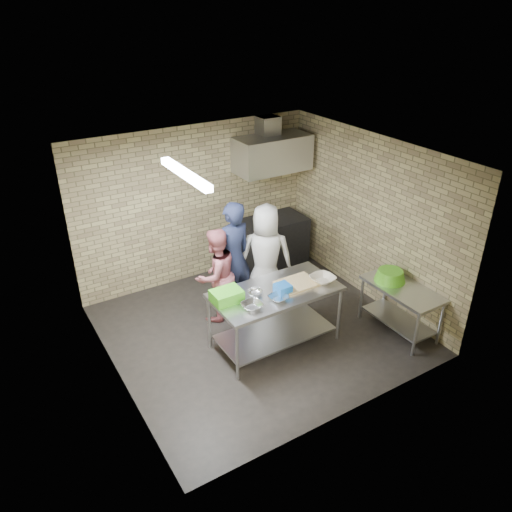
% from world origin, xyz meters
% --- Properties ---
extents(floor, '(4.20, 4.20, 0.00)m').
position_xyz_m(floor, '(0.00, 0.00, 0.00)').
color(floor, black).
rests_on(floor, ground).
extents(ceiling, '(4.20, 4.20, 0.00)m').
position_xyz_m(ceiling, '(0.00, 0.00, 2.70)').
color(ceiling, black).
rests_on(ceiling, ground).
extents(back_wall, '(4.20, 0.06, 2.70)m').
position_xyz_m(back_wall, '(0.00, 2.00, 1.35)').
color(back_wall, tan).
rests_on(back_wall, ground).
extents(front_wall, '(4.20, 0.06, 2.70)m').
position_xyz_m(front_wall, '(0.00, -2.00, 1.35)').
color(front_wall, tan).
rests_on(front_wall, ground).
extents(left_wall, '(0.06, 4.00, 2.70)m').
position_xyz_m(left_wall, '(-2.10, 0.00, 1.35)').
color(left_wall, tan).
rests_on(left_wall, ground).
extents(right_wall, '(0.06, 4.00, 2.70)m').
position_xyz_m(right_wall, '(2.10, 0.00, 1.35)').
color(right_wall, tan).
rests_on(right_wall, ground).
extents(prep_table, '(1.79, 0.89, 0.89)m').
position_xyz_m(prep_table, '(0.05, -0.39, 0.45)').
color(prep_table, silver).
rests_on(prep_table, floor).
extents(side_counter, '(0.60, 1.20, 0.75)m').
position_xyz_m(side_counter, '(1.80, -1.10, 0.38)').
color(side_counter, silver).
rests_on(side_counter, floor).
extents(stove, '(1.20, 0.70, 0.90)m').
position_xyz_m(stove, '(1.35, 1.65, 0.45)').
color(stove, black).
rests_on(stove, floor).
extents(range_hood, '(1.30, 0.60, 0.60)m').
position_xyz_m(range_hood, '(1.35, 1.70, 2.10)').
color(range_hood, silver).
rests_on(range_hood, back_wall).
extents(hood_duct, '(0.35, 0.30, 0.30)m').
position_xyz_m(hood_duct, '(1.35, 1.85, 2.55)').
color(hood_duct, '#A5A8AD').
rests_on(hood_duct, back_wall).
extents(wall_shelf, '(0.80, 0.20, 0.04)m').
position_xyz_m(wall_shelf, '(1.65, 1.89, 1.92)').
color(wall_shelf, '#3F2B19').
rests_on(wall_shelf, back_wall).
extents(fluorescent_fixture, '(0.10, 1.25, 0.08)m').
position_xyz_m(fluorescent_fixture, '(-1.00, 0.00, 2.64)').
color(fluorescent_fixture, white).
rests_on(fluorescent_fixture, ceiling).
extents(green_crate, '(0.40, 0.30, 0.16)m').
position_xyz_m(green_crate, '(-0.65, -0.27, 0.97)').
color(green_crate, green).
rests_on(green_crate, prep_table).
extents(blue_tub, '(0.20, 0.20, 0.13)m').
position_xyz_m(blue_tub, '(0.10, -0.49, 0.96)').
color(blue_tub, blue).
rests_on(blue_tub, prep_table).
extents(cutting_board, '(0.55, 0.42, 0.03)m').
position_xyz_m(cutting_board, '(0.40, -0.41, 0.91)').
color(cutting_board, '#D7BA7C').
rests_on(cutting_board, prep_table).
extents(mixing_bowl_a, '(0.30, 0.30, 0.07)m').
position_xyz_m(mixing_bowl_a, '(-0.45, -0.59, 0.93)').
color(mixing_bowl_a, silver).
rests_on(mixing_bowl_a, prep_table).
extents(mixing_bowl_b, '(0.23, 0.23, 0.07)m').
position_xyz_m(mixing_bowl_b, '(-0.25, -0.34, 0.93)').
color(mixing_bowl_b, silver).
rests_on(mixing_bowl_b, prep_table).
extents(mixing_bowl_c, '(0.28, 0.28, 0.06)m').
position_xyz_m(mixing_bowl_c, '(-0.05, -0.61, 0.92)').
color(mixing_bowl_c, silver).
rests_on(mixing_bowl_c, prep_table).
extents(ceramic_bowl, '(0.37, 0.37, 0.08)m').
position_xyz_m(ceramic_bowl, '(0.75, -0.54, 0.94)').
color(ceramic_bowl, beige).
rests_on(ceramic_bowl, prep_table).
extents(green_basin, '(0.46, 0.46, 0.17)m').
position_xyz_m(green_basin, '(1.78, -0.85, 0.83)').
color(green_basin, '#59C626').
rests_on(green_basin, side_counter).
extents(bottle_green, '(0.06, 0.06, 0.15)m').
position_xyz_m(bottle_green, '(1.80, 1.89, 2.02)').
color(bottle_green, green).
rests_on(bottle_green, wall_shelf).
extents(man_navy, '(0.73, 0.53, 1.84)m').
position_xyz_m(man_navy, '(-0.01, 0.70, 0.92)').
color(man_navy, '#141633').
rests_on(man_navy, floor).
extents(woman_pink, '(0.84, 0.73, 1.50)m').
position_xyz_m(woman_pink, '(-0.35, 0.63, 0.75)').
color(woman_pink, '#C16670').
rests_on(woman_pink, floor).
extents(woman_white, '(1.00, 0.93, 1.72)m').
position_xyz_m(woman_white, '(0.50, 0.57, 0.86)').
color(woman_white, silver).
rests_on(woman_white, floor).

